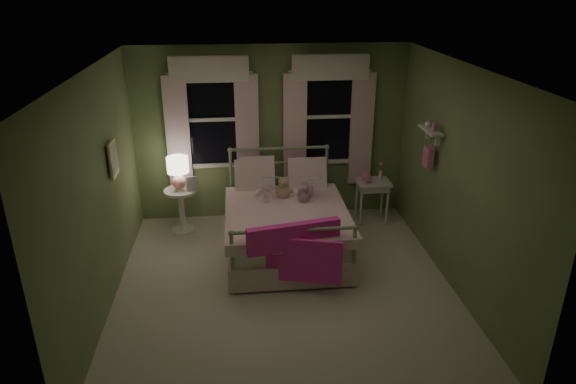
{
  "coord_description": "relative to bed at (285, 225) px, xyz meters",
  "views": [
    {
      "loc": [
        -0.51,
        -5.24,
        3.45
      ],
      "look_at": [
        0.1,
        0.57,
        1.0
      ],
      "focal_mm": 32.0,
      "sensor_mm": 36.0,
      "label": 1
    }
  ],
  "objects": [
    {
      "name": "pink_throw",
      "position": [
        0.01,
        -1.02,
        0.23
      ],
      "size": [
        1.1,
        0.39,
        0.71
      ],
      "color": "#F730A8",
      "rests_on": "bed"
    },
    {
      "name": "window_left",
      "position": [
        -0.94,
        1.12,
        1.25
      ],
      "size": [
        1.34,
        0.13,
        1.96
      ],
      "color": "black",
      "rests_on": "room_shell"
    },
    {
      "name": "table_lamp",
      "position": [
        -1.44,
        0.73,
        0.58
      ],
      "size": [
        0.3,
        0.3,
        0.47
      ],
      "color": "pink",
      "rests_on": "nightstand_left"
    },
    {
      "name": "bud_vase",
      "position": [
        1.51,
        0.83,
        0.41
      ],
      "size": [
        0.06,
        0.06,
        0.28
      ],
      "color": "white",
      "rests_on": "nightstand_right"
    },
    {
      "name": "child_left",
      "position": [
        -0.27,
        0.43,
        0.56
      ],
      "size": [
        0.28,
        0.19,
        0.73
      ],
      "primitive_type": "imported",
      "rotation": [
        0.0,
        0.0,
        3.2
      ],
      "color": "#F7D1DD",
      "rests_on": "bed"
    },
    {
      "name": "pink_toy",
      "position": [
        1.29,
        0.78,
        0.33
      ],
      "size": [
        0.14,
        0.19,
        0.14
      ],
      "color": "pink",
      "rests_on": "nightstand_right"
    },
    {
      "name": "nightstand_right",
      "position": [
        1.39,
        0.78,
        0.17
      ],
      "size": [
        0.5,
        0.4,
        0.64
      ],
      "color": "white",
      "rests_on": "ground"
    },
    {
      "name": "framed_picture",
      "position": [
        -2.04,
        -0.31,
        1.12
      ],
      "size": [
        0.03,
        0.32,
        0.42
      ],
      "color": "beige",
      "rests_on": "room_shell"
    },
    {
      "name": "nightstand_left",
      "position": [
        -1.44,
        0.73,
        0.04
      ],
      "size": [
        0.46,
        0.46,
        0.65
      ],
      "color": "white",
      "rests_on": "ground"
    },
    {
      "name": "room_shell",
      "position": [
        -0.09,
        -0.91,
        0.92
      ],
      "size": [
        4.2,
        4.2,
        4.2
      ],
      "color": "silver",
      "rests_on": "ground"
    },
    {
      "name": "teddy_bear",
      "position": [
        0.01,
        0.27,
        0.42
      ],
      "size": [
        0.24,
        0.2,
        0.32
      ],
      "color": "tan",
      "rests_on": "bed"
    },
    {
      "name": "bed",
      "position": [
        0.0,
        0.0,
        0.0
      ],
      "size": [
        1.58,
        2.04,
        1.18
      ],
      "color": "white",
      "rests_on": "ground"
    },
    {
      "name": "book_nightstand",
      "position": [
        -1.34,
        0.65,
        0.28
      ],
      "size": [
        0.17,
        0.23,
        0.02
      ],
      "primitive_type": "imported",
      "rotation": [
        0.0,
        0.0,
        0.02
      ],
      "color": "beige",
      "rests_on": "nightstand_left"
    },
    {
      "name": "child_right",
      "position": [
        0.29,
        0.43,
        0.59
      ],
      "size": [
        0.42,
        0.35,
        0.79
      ],
      "primitive_type": "imported",
      "rotation": [
        0.0,
        0.0,
        3.01
      ],
      "color": "#F7D1DD",
      "rests_on": "bed"
    },
    {
      "name": "book_left",
      "position": [
        -0.27,
        0.18,
        0.59
      ],
      "size": [
        0.22,
        0.15,
        0.26
      ],
      "primitive_type": "imported",
      "rotation": [
        1.22,
        0.0,
        -0.17
      ],
      "color": "beige",
      "rests_on": "child_left"
    },
    {
      "name": "book_right",
      "position": [
        0.29,
        0.18,
        0.54
      ],
      "size": [
        0.22,
        0.15,
        0.26
      ],
      "primitive_type": "imported",
      "rotation": [
        1.22,
        0.0,
        -0.23
      ],
      "color": "beige",
      "rests_on": "child_right"
    },
    {
      "name": "window_right",
      "position": [
        0.76,
        1.12,
        1.25
      ],
      "size": [
        1.34,
        0.13,
        1.96
      ],
      "color": "black",
      "rests_on": "room_shell"
    },
    {
      "name": "wall_shelf",
      "position": [
        1.81,
        -0.2,
        1.15
      ],
      "size": [
        0.15,
        0.5,
        0.6
      ],
      "color": "white",
      "rests_on": "room_shell"
    }
  ]
}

